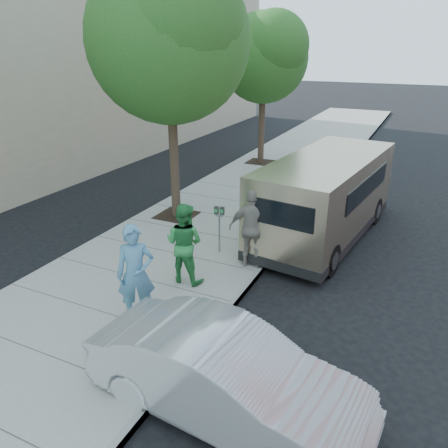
{
  "coord_description": "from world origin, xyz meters",
  "views": [
    {
      "loc": [
        4.72,
        -8.85,
        5.31
      ],
      "look_at": [
        0.39,
        0.32,
        1.1
      ],
      "focal_mm": 35.0,
      "sensor_mm": 36.0,
      "label": 1
    }
  ],
  "objects_px": {
    "person_officer": "(136,274)",
    "van": "(327,195)",
    "person_green_shirt": "(184,243)",
    "sedan": "(226,377)",
    "person_gray_shirt": "(265,219)",
    "tree_far": "(265,54)",
    "tree_near": "(170,34)",
    "person_striped_polo": "(253,229)",
    "parking_meter": "(219,220)"
  },
  "relations": [
    {
      "from": "tree_near",
      "to": "person_striped_polo",
      "type": "bearing_deg",
      "value": -32.1
    },
    {
      "from": "tree_far",
      "to": "person_striped_polo",
      "type": "height_order",
      "value": "tree_far"
    },
    {
      "from": "van",
      "to": "person_gray_shirt",
      "type": "height_order",
      "value": "van"
    },
    {
      "from": "person_officer",
      "to": "person_gray_shirt",
      "type": "distance_m",
      "value": 4.18
    },
    {
      "from": "tree_near",
      "to": "person_green_shirt",
      "type": "distance_m",
      "value": 6.11
    },
    {
      "from": "tree_far",
      "to": "van",
      "type": "xyz_separation_m",
      "value": [
        4.57,
        -6.87,
        -3.61
      ]
    },
    {
      "from": "person_striped_polo",
      "to": "van",
      "type": "bearing_deg",
      "value": -125.03
    },
    {
      "from": "van",
      "to": "sedan",
      "type": "distance_m",
      "value": 7.37
    },
    {
      "from": "tree_near",
      "to": "sedan",
      "type": "relative_size",
      "value": 1.72
    },
    {
      "from": "sedan",
      "to": "person_officer",
      "type": "xyz_separation_m",
      "value": [
        -2.58,
        1.36,
        0.44
      ]
    },
    {
      "from": "parking_meter",
      "to": "van",
      "type": "relative_size",
      "value": 0.19
    },
    {
      "from": "tree_near",
      "to": "person_officer",
      "type": "bearing_deg",
      "value": -66.93
    },
    {
      "from": "van",
      "to": "sedan",
      "type": "bearing_deg",
      "value": -80.75
    },
    {
      "from": "tree_far",
      "to": "sedan",
      "type": "height_order",
      "value": "tree_far"
    },
    {
      "from": "van",
      "to": "person_green_shirt",
      "type": "distance_m",
      "value": 4.8
    },
    {
      "from": "person_officer",
      "to": "person_green_shirt",
      "type": "distance_m",
      "value": 1.75
    },
    {
      "from": "tree_far",
      "to": "parking_meter",
      "type": "height_order",
      "value": "tree_far"
    },
    {
      "from": "person_gray_shirt",
      "to": "tree_far",
      "type": "bearing_deg",
      "value": -94.13
    },
    {
      "from": "person_officer",
      "to": "van",
      "type": "bearing_deg",
      "value": 33.93
    },
    {
      "from": "parking_meter",
      "to": "person_striped_polo",
      "type": "relative_size",
      "value": 0.64
    },
    {
      "from": "van",
      "to": "person_striped_polo",
      "type": "bearing_deg",
      "value": -103.71
    },
    {
      "from": "tree_near",
      "to": "person_striped_polo",
      "type": "xyz_separation_m",
      "value": [
        3.45,
        -2.17,
        -4.39
      ]
    },
    {
      "from": "person_striped_polo",
      "to": "tree_near",
      "type": "bearing_deg",
      "value": -46.07
    },
    {
      "from": "tree_far",
      "to": "sedan",
      "type": "xyz_separation_m",
      "value": [
        4.81,
        -14.21,
        -4.16
      ]
    },
    {
      "from": "sedan",
      "to": "person_gray_shirt",
      "type": "distance_m",
      "value": 5.55
    },
    {
      "from": "person_green_shirt",
      "to": "person_striped_polo",
      "type": "xyz_separation_m",
      "value": [
        1.14,
        1.34,
        0.05
      ]
    },
    {
      "from": "person_officer",
      "to": "person_gray_shirt",
      "type": "bearing_deg",
      "value": 38.61
    },
    {
      "from": "sedan",
      "to": "person_gray_shirt",
      "type": "xyz_separation_m",
      "value": [
        -1.38,
        5.36,
        0.34
      ]
    },
    {
      "from": "tree_near",
      "to": "person_gray_shirt",
      "type": "relative_size",
      "value": 4.11
    },
    {
      "from": "tree_near",
      "to": "parking_meter",
      "type": "height_order",
      "value": "tree_near"
    },
    {
      "from": "parking_meter",
      "to": "van",
      "type": "distance_m",
      "value": 3.36
    },
    {
      "from": "sedan",
      "to": "person_officer",
      "type": "relative_size",
      "value": 2.16
    },
    {
      "from": "person_officer",
      "to": "person_gray_shirt",
      "type": "height_order",
      "value": "person_officer"
    },
    {
      "from": "van",
      "to": "person_green_shirt",
      "type": "xyz_separation_m",
      "value": [
        -2.26,
        -4.23,
        -0.17
      ]
    },
    {
      "from": "person_striped_polo",
      "to": "person_officer",
      "type": "bearing_deg",
      "value": 54.46
    },
    {
      "from": "tree_near",
      "to": "person_officer",
      "type": "distance_m",
      "value": 7.19
    },
    {
      "from": "tree_near",
      "to": "person_striped_polo",
      "type": "relative_size",
      "value": 3.74
    },
    {
      "from": "tree_near",
      "to": "person_striped_polo",
      "type": "height_order",
      "value": "tree_near"
    },
    {
      "from": "van",
      "to": "person_striped_polo",
      "type": "xyz_separation_m",
      "value": [
        -1.11,
        -2.9,
        -0.12
      ]
    },
    {
      "from": "tree_far",
      "to": "person_officer",
      "type": "bearing_deg",
      "value": -80.13
    },
    {
      "from": "tree_far",
      "to": "person_officer",
      "type": "relative_size",
      "value": 3.2
    },
    {
      "from": "parking_meter",
      "to": "person_officer",
      "type": "bearing_deg",
      "value": -100.92
    },
    {
      "from": "tree_far",
      "to": "sedan",
      "type": "distance_m",
      "value": 15.57
    },
    {
      "from": "tree_far",
      "to": "person_green_shirt",
      "type": "relative_size",
      "value": 3.41
    },
    {
      "from": "tree_far",
      "to": "person_striped_polo",
      "type": "xyz_separation_m",
      "value": [
        3.45,
        -9.77,
        -3.73
      ]
    },
    {
      "from": "parking_meter",
      "to": "person_gray_shirt",
      "type": "bearing_deg",
      "value": 19.31
    },
    {
      "from": "person_officer",
      "to": "person_striped_polo",
      "type": "distance_m",
      "value": 3.31
    },
    {
      "from": "person_green_shirt",
      "to": "person_gray_shirt",
      "type": "height_order",
      "value": "person_green_shirt"
    },
    {
      "from": "tree_near",
      "to": "person_officer",
      "type": "height_order",
      "value": "tree_near"
    },
    {
      "from": "sedan",
      "to": "person_striped_polo",
      "type": "xyz_separation_m",
      "value": [
        -1.36,
        4.45,
        0.43
      ]
    }
  ]
}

